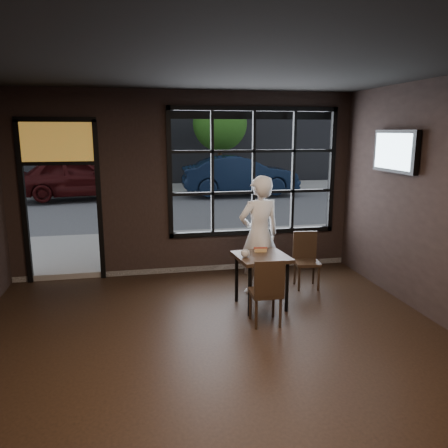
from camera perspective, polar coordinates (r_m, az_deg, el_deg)
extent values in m
cube|color=black|center=(4.88, 0.48, -19.17)|extent=(6.00, 7.00, 0.02)
cube|color=black|center=(4.23, 0.56, 21.49)|extent=(6.00, 7.00, 0.02)
cube|color=black|center=(7.89, 3.88, 6.80)|extent=(3.06, 0.12, 2.28)
cube|color=orange|center=(7.68, -20.95, 10.02)|extent=(1.20, 0.06, 0.70)
cube|color=#545456|center=(28.21, -9.58, 6.71)|extent=(60.00, 41.00, 0.04)
cube|color=#5B5956|center=(27.55, -10.09, 22.29)|extent=(28.00, 12.00, 15.00)
cube|color=black|center=(6.40, 4.87, -7.40)|extent=(0.79, 0.79, 0.78)
cube|color=black|center=(5.84, 5.44, -8.63)|extent=(0.41, 0.41, 0.92)
cube|color=black|center=(7.24, 10.79, -4.75)|extent=(0.44, 0.44, 0.91)
imported|color=white|center=(6.80, 4.61, -1.47)|extent=(0.75, 0.56, 1.86)
imported|color=silver|center=(6.17, 2.79, -3.91)|extent=(0.13, 0.13, 0.10)
cube|color=black|center=(7.04, 21.48, 8.84)|extent=(0.12, 1.07, 0.63)
imported|color=black|center=(17.17, 2.07, 6.42)|extent=(4.52, 1.68, 1.47)
imported|color=black|center=(16.96, -18.52, 5.82)|extent=(4.68, 2.39, 1.53)
cylinder|color=#332114|center=(18.89, -10.41, 7.39)|extent=(0.19, 0.19, 2.10)
sphere|color=#2D631A|center=(18.83, -10.61, 12.59)|extent=(2.29, 2.29, 2.29)
cylinder|color=#332114|center=(19.31, -0.54, 7.76)|extent=(0.20, 0.20, 2.15)
sphere|color=#1A6B22|center=(19.26, -0.55, 12.96)|extent=(2.34, 2.34, 2.34)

